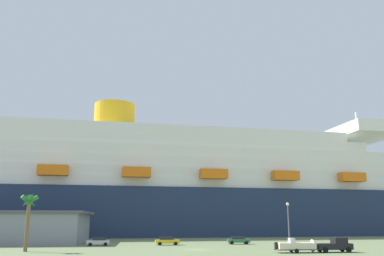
{
  "coord_description": "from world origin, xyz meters",
  "views": [
    {
      "loc": [
        -10.32,
        -70.9,
        4.71
      ],
      "look_at": [
        4.26,
        38.43,
        29.67
      ],
      "focal_mm": 38.42,
      "sensor_mm": 36.0,
      "label": 1
    }
  ],
  "objects_px": {
    "pickup_truck": "(335,245)",
    "small_boat_on_trailer": "(300,246)",
    "street_lamp": "(288,218)",
    "parked_car_yellow_taxi": "(167,241)",
    "parked_car_green_wagon": "(238,240)",
    "parked_car_silver_sedan": "(98,241)",
    "palm_tree": "(29,207)",
    "cruise_ship": "(205,193)"
  },
  "relations": [
    {
      "from": "pickup_truck",
      "to": "small_boat_on_trailer",
      "type": "distance_m",
      "value": 5.62
    },
    {
      "from": "street_lamp",
      "to": "parked_car_yellow_taxi",
      "type": "xyz_separation_m",
      "value": [
        -20.26,
        13.6,
        -4.3
      ]
    },
    {
      "from": "parked_car_green_wagon",
      "to": "parked_car_silver_sedan",
      "type": "height_order",
      "value": "same"
    },
    {
      "from": "palm_tree",
      "to": "parked_car_green_wagon",
      "type": "bearing_deg",
      "value": 23.11
    },
    {
      "from": "cruise_ship",
      "to": "parked_car_yellow_taxi",
      "type": "distance_m",
      "value": 57.75
    },
    {
      "from": "small_boat_on_trailer",
      "to": "parked_car_silver_sedan",
      "type": "distance_m",
      "value": 38.67
    },
    {
      "from": "palm_tree",
      "to": "parked_car_green_wagon",
      "type": "relative_size",
      "value": 1.89
    },
    {
      "from": "parked_car_green_wagon",
      "to": "parked_car_yellow_taxi",
      "type": "height_order",
      "value": "same"
    },
    {
      "from": "pickup_truck",
      "to": "parked_car_silver_sedan",
      "type": "bearing_deg",
      "value": 149.97
    },
    {
      "from": "parked_car_silver_sedan",
      "to": "cruise_ship",
      "type": "bearing_deg",
      "value": 61.07
    },
    {
      "from": "parked_car_green_wagon",
      "to": "small_boat_on_trailer",
      "type": "bearing_deg",
      "value": -81.04
    },
    {
      "from": "small_boat_on_trailer",
      "to": "parked_car_silver_sedan",
      "type": "height_order",
      "value": "small_boat_on_trailer"
    },
    {
      "from": "small_boat_on_trailer",
      "to": "parked_car_yellow_taxi",
      "type": "relative_size",
      "value": 1.67
    },
    {
      "from": "small_boat_on_trailer",
      "to": "street_lamp",
      "type": "distance_m",
      "value": 9.95
    },
    {
      "from": "parked_car_silver_sedan",
      "to": "parked_car_yellow_taxi",
      "type": "xyz_separation_m",
      "value": [
        13.35,
        0.68,
        0.0
      ]
    },
    {
      "from": "palm_tree",
      "to": "parked_car_green_wagon",
      "type": "distance_m",
      "value": 41.88
    },
    {
      "from": "pickup_truck",
      "to": "street_lamp",
      "type": "height_order",
      "value": "street_lamp"
    },
    {
      "from": "street_lamp",
      "to": "parked_car_silver_sedan",
      "type": "xyz_separation_m",
      "value": [
        -33.6,
        12.92,
        -4.3
      ]
    },
    {
      "from": "pickup_truck",
      "to": "parked_car_silver_sedan",
      "type": "height_order",
      "value": "pickup_truck"
    },
    {
      "from": "palm_tree",
      "to": "parked_car_green_wagon",
      "type": "xyz_separation_m",
      "value": [
        38.12,
        16.27,
        -6.03
      ]
    },
    {
      "from": "pickup_truck",
      "to": "street_lamp",
      "type": "bearing_deg",
      "value": 114.19
    },
    {
      "from": "pickup_truck",
      "to": "parked_car_silver_sedan",
      "type": "distance_m",
      "value": 43.37
    },
    {
      "from": "street_lamp",
      "to": "parked_car_yellow_taxi",
      "type": "bearing_deg",
      "value": 146.12
    },
    {
      "from": "pickup_truck",
      "to": "parked_car_silver_sedan",
      "type": "xyz_separation_m",
      "value": [
        -37.55,
        21.7,
        -0.21
      ]
    },
    {
      "from": "small_boat_on_trailer",
      "to": "parked_car_yellow_taxi",
      "type": "bearing_deg",
      "value": 129.57
    },
    {
      "from": "parked_car_yellow_taxi",
      "to": "street_lamp",
      "type": "bearing_deg",
      "value": -33.88
    },
    {
      "from": "cruise_ship",
      "to": "parked_car_yellow_taxi",
      "type": "xyz_separation_m",
      "value": [
        -16.73,
        -53.73,
        -12.99
      ]
    },
    {
      "from": "parked_car_yellow_taxi",
      "to": "pickup_truck",
      "type": "bearing_deg",
      "value": -42.76
    },
    {
      "from": "parked_car_green_wagon",
      "to": "parked_car_yellow_taxi",
      "type": "bearing_deg",
      "value": -175.02
    },
    {
      "from": "palm_tree",
      "to": "street_lamp",
      "type": "xyz_separation_m",
      "value": [
        43.54,
        1.37,
        -1.74
      ]
    },
    {
      "from": "cruise_ship",
      "to": "parked_car_green_wagon",
      "type": "bearing_deg",
      "value": -92.07
    },
    {
      "from": "small_boat_on_trailer",
      "to": "parked_car_silver_sedan",
      "type": "relative_size",
      "value": 1.82
    },
    {
      "from": "cruise_ship",
      "to": "pickup_truck",
      "type": "height_order",
      "value": "cruise_ship"
    },
    {
      "from": "pickup_truck",
      "to": "palm_tree",
      "type": "height_order",
      "value": "palm_tree"
    },
    {
      "from": "palm_tree",
      "to": "parked_car_silver_sedan",
      "type": "xyz_separation_m",
      "value": [
        9.94,
        14.3,
        -6.04
      ]
    },
    {
      "from": "palm_tree",
      "to": "parked_car_yellow_taxi",
      "type": "height_order",
      "value": "palm_tree"
    },
    {
      "from": "palm_tree",
      "to": "parked_car_silver_sedan",
      "type": "height_order",
      "value": "palm_tree"
    },
    {
      "from": "pickup_truck",
      "to": "small_boat_on_trailer",
      "type": "bearing_deg",
      "value": -178.92
    },
    {
      "from": "parked_car_yellow_taxi",
      "to": "parked_car_silver_sedan",
      "type": "bearing_deg",
      "value": -177.08
    },
    {
      "from": "small_boat_on_trailer",
      "to": "parked_car_silver_sedan",
      "type": "bearing_deg",
      "value": 145.67
    },
    {
      "from": "cruise_ship",
      "to": "pickup_truck",
      "type": "bearing_deg",
      "value": -84.39
    },
    {
      "from": "palm_tree",
      "to": "parked_car_yellow_taxi",
      "type": "xyz_separation_m",
      "value": [
        23.28,
        14.98,
        -6.03
      ]
    }
  ]
}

